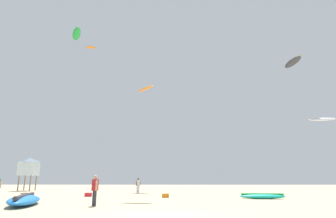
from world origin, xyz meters
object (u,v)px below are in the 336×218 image
Objects in this scene: kite_aloft_0 at (91,47)px; kite_aloft_2 at (76,34)px; cooler_box at (166,196)px; kite_aloft_3 at (322,119)px; person_foreground at (95,188)px; gear_bag at (88,195)px; kite_grounded_mid at (24,200)px; lifeguard_tower at (29,166)px; kite_grounded_near at (262,196)px; kite_aloft_1 at (293,62)px; kite_aloft_5 at (145,89)px; person_left at (138,184)px.

kite_aloft_0 is 0.46× the size of kite_aloft_2.
cooler_box is 25.14m from kite_aloft_3.
person_foreground is 8.99m from gear_bag.
kite_grounded_mid is 35.19m from kite_aloft_3.
kite_aloft_2 is 38.87m from kite_aloft_3.
person_foreground is at bearing -65.57° from kite_aloft_2.
kite_aloft_0 is (1.99, 15.64, 24.56)m from lifeguard_tower.
lifeguard_tower is (-25.66, 14.25, 2.86)m from kite_grounded_near.
person_foreground is at bearing -71.13° from kite_aloft_0.
kite_aloft_3 is at bearing -8.50° from kite_aloft_2.
lifeguard_tower is 0.91× the size of kite_aloft_1.
cooler_box is 18.62m from kite_aloft_5.
person_left is 13.98m from kite_grounded_near.
kite_aloft_1 is 1.42× the size of kite_aloft_5.
kite_grounded_mid is 1.72× the size of kite_aloft_5.
kite_aloft_2 is (-15.14, 17.49, 24.39)m from cooler_box.
kite_aloft_1 is at bearing -19.29° from kite_aloft_0.
kite_grounded_mid is 24.10m from kite_aloft_5.
kite_aloft_1 reaches higher than kite_grounded_near.
kite_aloft_1 is at bearing 9.45° from kite_aloft_5.
person_foreground is 0.54× the size of kite_aloft_5.
person_left is at bearing -90.99° from kite_aloft_5.
kite_aloft_3 is (12.59, 13.50, 8.83)m from kite_grounded_near.
kite_grounded_mid is at bearing -139.34° from kite_aloft_1.
kite_aloft_3 is 1.08× the size of kite_aloft_5.
kite_aloft_2 is (1.01, -11.11, -3.06)m from kite_aloft_0.
person_foreground is at bearing -34.97° from person_left.
kite_aloft_3 is at bearing 47.00° from kite_grounded_near.
kite_aloft_1 is (18.95, 16.32, 18.62)m from cooler_box.
person_foreground is at bearing -118.13° from cooler_box.
kite_aloft_2 is (-34.09, 1.17, 5.77)m from kite_aloft_1.
lifeguard_tower is at bearing -90.45° from person_foreground.
kite_grounded_near is 1.67× the size of kite_aloft_0.
kite_aloft_1 is (22.84, 23.59, 17.77)m from person_foreground.
person_foreground reaches higher than cooler_box.
cooler_box is 33.61m from kite_aloft_2.
kite_grounded_near is at bearing -9.93° from gear_bag.
lifeguard_tower reaches higher than kite_grounded_mid.
person_foreground is 14.95m from person_left.
kite_aloft_1 reaches higher than kite_aloft_5.
cooler_box and gear_bag have the same top height.
cooler_box is 1.00× the size of gear_bag.
person_left is 29.75m from kite_aloft_1.
lifeguard_tower reaches higher than cooler_box.
kite_grounded_mid is 9.83× the size of gear_bag.
lifeguard_tower is 7.41× the size of gear_bag.
person_foreground is 24.84m from lifeguard_tower.
cooler_box is at bearing -9.60° from person_left.
person_foreground is 3.07× the size of cooler_box.
kite_aloft_3 is (35.24, -5.27, -15.52)m from kite_aloft_2.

